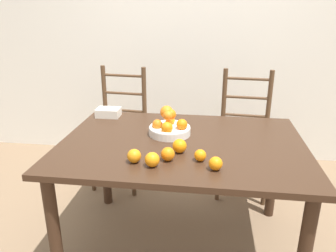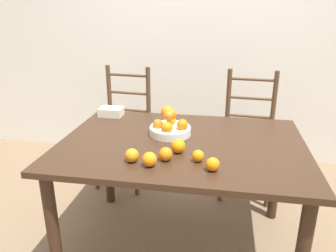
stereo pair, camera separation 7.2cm
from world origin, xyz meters
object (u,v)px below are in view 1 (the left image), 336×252
(orange_loose_2, at_px, (134,156))
(orange_loose_1, at_px, (200,155))
(book_stack, at_px, (108,112))
(fruit_bowl, at_px, (169,126))
(chair_right, at_px, (244,137))
(orange_loose_4, at_px, (216,163))
(orange_loose_5, at_px, (179,146))
(orange_loose_0, at_px, (168,154))
(orange_loose_3, at_px, (152,160))
(chair_left, at_px, (120,131))

(orange_loose_2, bearing_deg, orange_loose_1, 10.55)
(book_stack, bearing_deg, fruit_bowl, -31.34)
(orange_loose_2, height_order, chair_right, chair_right)
(book_stack, bearing_deg, orange_loose_4, -43.74)
(orange_loose_1, distance_m, orange_loose_5, 0.15)
(chair_right, bearing_deg, orange_loose_0, -110.59)
(chair_right, bearing_deg, book_stack, -154.09)
(chair_right, relative_size, book_stack, 6.18)
(orange_loose_0, bearing_deg, chair_right, 65.21)
(orange_loose_1, xyz_separation_m, orange_loose_3, (-0.24, -0.10, 0.01))
(orange_loose_2, bearing_deg, chair_right, 59.32)
(orange_loose_2, distance_m, chair_left, 1.26)
(orange_loose_4, height_order, book_stack, orange_loose_4)
(orange_loose_0, xyz_separation_m, chair_left, (-0.58, 1.10, -0.32))
(orange_loose_0, bearing_deg, orange_loose_1, 5.91)
(orange_loose_0, height_order, orange_loose_3, orange_loose_3)
(orange_loose_5, bearing_deg, orange_loose_1, -37.66)
(orange_loose_4, bearing_deg, orange_loose_2, 176.23)
(orange_loose_2, bearing_deg, chair_left, 109.58)
(orange_loose_1, xyz_separation_m, orange_loose_2, (-0.34, -0.06, 0.00))
(fruit_bowl, bearing_deg, chair_left, 126.77)
(orange_loose_3, relative_size, chair_right, 0.07)
(orange_loose_0, bearing_deg, orange_loose_3, -131.37)
(orange_loose_0, bearing_deg, book_stack, 128.33)
(orange_loose_5, bearing_deg, orange_loose_3, -122.21)
(orange_loose_2, relative_size, orange_loose_4, 1.06)
(fruit_bowl, relative_size, orange_loose_4, 3.83)
(fruit_bowl, relative_size, orange_loose_3, 3.49)
(orange_loose_1, xyz_separation_m, chair_left, (-0.75, 1.08, -0.31))
(orange_loose_3, relative_size, orange_loose_5, 0.96)
(chair_left, distance_m, chair_right, 1.09)
(fruit_bowl, distance_m, orange_loose_0, 0.38)
(orange_loose_2, bearing_deg, orange_loose_0, 15.02)
(orange_loose_4, xyz_separation_m, chair_left, (-0.83, 1.17, -0.31))
(fruit_bowl, distance_m, orange_loose_2, 0.44)
(fruit_bowl, xyz_separation_m, orange_loose_2, (-0.13, -0.42, -0.02))
(orange_loose_5, distance_m, book_stack, 0.82)
(orange_loose_4, xyz_separation_m, orange_loose_5, (-0.20, 0.18, 0.00))
(orange_loose_1, distance_m, orange_loose_4, 0.12)
(fruit_bowl, relative_size, orange_loose_5, 3.36)
(orange_loose_3, distance_m, chair_right, 1.35)
(chair_left, height_order, book_stack, chair_left)
(orange_loose_2, height_order, chair_left, chair_left)
(orange_loose_0, xyz_separation_m, orange_loose_5, (0.05, 0.11, 0.00))
(fruit_bowl, height_order, orange_loose_2, fruit_bowl)
(orange_loose_3, bearing_deg, fruit_bowl, 86.39)
(orange_loose_3, distance_m, chair_left, 1.32)
(chair_left, xyz_separation_m, chair_right, (1.09, 0.00, 0.00))
(fruit_bowl, distance_m, book_stack, 0.58)
(fruit_bowl, height_order, orange_loose_4, fruit_bowl)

